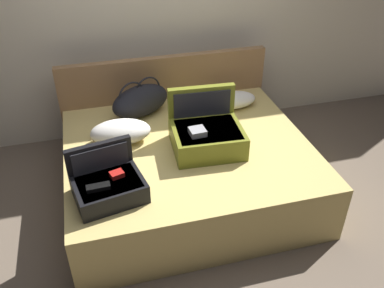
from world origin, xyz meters
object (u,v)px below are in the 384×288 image
bed (188,169)px  hard_case_large (206,133)px  duffel_bag (140,101)px  pillow_near_headboard (233,100)px  hard_case_medium (108,184)px  pillow_center_head (121,132)px

bed → hard_case_large: 0.41m
hard_case_large → bed: bearing=162.3°
hard_case_large → duffel_bag: bearing=126.9°
pillow_near_headboard → hard_case_medium: bearing=-142.0°
hard_case_large → pillow_near_headboard: size_ratio=1.30×
hard_case_medium → duffel_bag: bearing=58.3°
duffel_bag → pillow_center_head: size_ratio=1.25×
pillow_near_headboard → pillow_center_head: pillow_center_head is taller
bed → duffel_bag: 0.78m
hard_case_large → pillow_center_head: hard_case_large is taller
bed → hard_case_medium: bearing=-146.4°
hard_case_medium → pillow_near_headboard: hard_case_medium is taller
hard_case_medium → duffel_bag: duffel_bag is taller
hard_case_medium → pillow_near_headboard: size_ratio=1.18×
hard_case_medium → pillow_center_head: (0.17, 0.66, -0.00)m
hard_case_large → duffel_bag: hard_case_large is taller
duffel_bag → pillow_center_head: 0.47m
bed → pillow_center_head: pillow_center_head is taller
bed → hard_case_large: (0.14, -0.06, 0.38)m
pillow_center_head → bed: bearing=-20.9°
hard_case_medium → bed: bearing=22.6°
hard_case_medium → duffel_bag: (0.40, 1.07, 0.05)m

